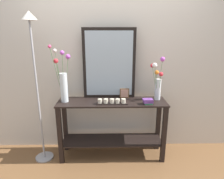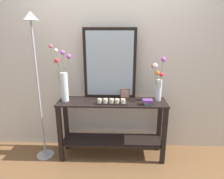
{
  "view_description": "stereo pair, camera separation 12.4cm",
  "coord_description": "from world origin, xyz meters",
  "px_view_note": "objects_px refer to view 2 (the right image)",
  "views": [
    {
      "loc": [
        -0.04,
        -2.43,
        1.69
      ],
      "look_at": [
        0.0,
        0.0,
        0.97
      ],
      "focal_mm": 31.57,
      "sensor_mm": 36.0,
      "label": 1
    },
    {
      "loc": [
        0.08,
        -2.43,
        1.69
      ],
      "look_at": [
        0.0,
        0.0,
        0.97
      ],
      "focal_mm": 31.57,
      "sensor_mm": 36.0,
      "label": 2
    }
  ],
  "objects_px": {
    "picture_frame_small": "(125,93)",
    "floor_lamp": "(36,65)",
    "candle_tray": "(111,102)",
    "vase_right": "(158,82)",
    "mirror_leaning": "(110,64)",
    "tall_vase_left": "(64,81)",
    "book_stack": "(148,102)",
    "console_table": "(112,123)"
  },
  "relations": [
    {
      "from": "tall_vase_left",
      "to": "floor_lamp",
      "type": "bearing_deg",
      "value": -168.92
    },
    {
      "from": "candle_tray",
      "to": "vase_right",
      "type": "bearing_deg",
      "value": 14.54
    },
    {
      "from": "picture_frame_small",
      "to": "floor_lamp",
      "type": "xyz_separation_m",
      "value": [
        -1.11,
        -0.2,
        0.41
      ]
    },
    {
      "from": "console_table",
      "to": "tall_vase_left",
      "type": "height_order",
      "value": "tall_vase_left"
    },
    {
      "from": "mirror_leaning",
      "to": "floor_lamp",
      "type": "relative_size",
      "value": 0.49
    },
    {
      "from": "console_table",
      "to": "book_stack",
      "type": "relative_size",
      "value": 10.76
    },
    {
      "from": "console_table",
      "to": "vase_right",
      "type": "relative_size",
      "value": 2.49
    },
    {
      "from": "mirror_leaning",
      "to": "vase_right",
      "type": "height_order",
      "value": "mirror_leaning"
    },
    {
      "from": "console_table",
      "to": "tall_vase_left",
      "type": "relative_size",
      "value": 1.96
    },
    {
      "from": "mirror_leaning",
      "to": "console_table",
      "type": "bearing_deg",
      "value": -77.89
    },
    {
      "from": "picture_frame_small",
      "to": "book_stack",
      "type": "distance_m",
      "value": 0.38
    },
    {
      "from": "console_table",
      "to": "book_stack",
      "type": "bearing_deg",
      "value": -13.79
    },
    {
      "from": "console_table",
      "to": "vase_right",
      "type": "distance_m",
      "value": 0.82
    },
    {
      "from": "book_stack",
      "to": "candle_tray",
      "type": "bearing_deg",
      "value": 178.46
    },
    {
      "from": "book_stack",
      "to": "floor_lamp",
      "type": "bearing_deg",
      "value": 177.62
    },
    {
      "from": "floor_lamp",
      "to": "tall_vase_left",
      "type": "bearing_deg",
      "value": 11.08
    },
    {
      "from": "vase_right",
      "to": "candle_tray",
      "type": "xyz_separation_m",
      "value": [
        -0.6,
        -0.16,
        -0.22
      ]
    },
    {
      "from": "candle_tray",
      "to": "floor_lamp",
      "type": "bearing_deg",
      "value": 177.22
    },
    {
      "from": "vase_right",
      "to": "floor_lamp",
      "type": "relative_size",
      "value": 0.3
    },
    {
      "from": "vase_right",
      "to": "floor_lamp",
      "type": "xyz_separation_m",
      "value": [
        -1.54,
        -0.11,
        0.23
      ]
    },
    {
      "from": "tall_vase_left",
      "to": "candle_tray",
      "type": "distance_m",
      "value": 0.67
    },
    {
      "from": "picture_frame_small",
      "to": "book_stack",
      "type": "bearing_deg",
      "value": -42.39
    },
    {
      "from": "console_table",
      "to": "mirror_leaning",
      "type": "distance_m",
      "value": 0.79
    },
    {
      "from": "mirror_leaning",
      "to": "book_stack",
      "type": "height_order",
      "value": "mirror_leaning"
    },
    {
      "from": "tall_vase_left",
      "to": "picture_frame_small",
      "type": "xyz_separation_m",
      "value": [
        0.79,
        0.13,
        -0.2
      ]
    },
    {
      "from": "picture_frame_small",
      "to": "floor_lamp",
      "type": "height_order",
      "value": "floor_lamp"
    },
    {
      "from": "console_table",
      "to": "floor_lamp",
      "type": "distance_m",
      "value": 1.23
    },
    {
      "from": "console_table",
      "to": "floor_lamp",
      "type": "height_order",
      "value": "floor_lamp"
    },
    {
      "from": "book_stack",
      "to": "tall_vase_left",
      "type": "bearing_deg",
      "value": 173.61
    },
    {
      "from": "mirror_leaning",
      "to": "picture_frame_small",
      "type": "relative_size",
      "value": 7.06
    },
    {
      "from": "picture_frame_small",
      "to": "mirror_leaning",
      "type": "bearing_deg",
      "value": 174.42
    },
    {
      "from": "floor_lamp",
      "to": "book_stack",
      "type": "bearing_deg",
      "value": -2.38
    },
    {
      "from": "console_table",
      "to": "tall_vase_left",
      "type": "bearing_deg",
      "value": 179.13
    },
    {
      "from": "mirror_leaning",
      "to": "tall_vase_left",
      "type": "height_order",
      "value": "mirror_leaning"
    },
    {
      "from": "console_table",
      "to": "floor_lamp",
      "type": "bearing_deg",
      "value": -176.78
    },
    {
      "from": "vase_right",
      "to": "book_stack",
      "type": "xyz_separation_m",
      "value": [
        -0.15,
        -0.17,
        -0.21
      ]
    },
    {
      "from": "candle_tray",
      "to": "book_stack",
      "type": "xyz_separation_m",
      "value": [
        0.46,
        -0.01,
        0.01
      ]
    },
    {
      "from": "mirror_leaning",
      "to": "tall_vase_left",
      "type": "relative_size",
      "value": 1.28
    },
    {
      "from": "vase_right",
      "to": "picture_frame_small",
      "type": "xyz_separation_m",
      "value": [
        -0.43,
        0.08,
        -0.19
      ]
    },
    {
      "from": "book_stack",
      "to": "picture_frame_small",
      "type": "bearing_deg",
      "value": 137.61
    },
    {
      "from": "tall_vase_left",
      "to": "floor_lamp",
      "type": "distance_m",
      "value": 0.39
    },
    {
      "from": "tall_vase_left",
      "to": "floor_lamp",
      "type": "xyz_separation_m",
      "value": [
        -0.32,
        -0.06,
        0.21
      ]
    }
  ]
}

